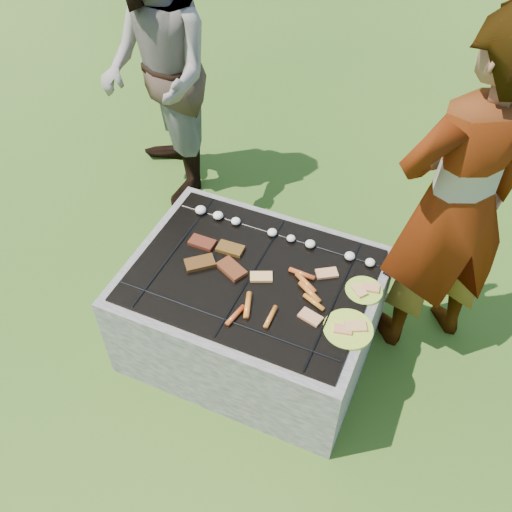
{
  "coord_description": "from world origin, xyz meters",
  "views": [
    {
      "loc": [
        0.81,
        -1.78,
        2.82
      ],
      "look_at": [
        0.0,
        0.05,
        0.7
      ],
      "focal_mm": 40.0,
      "sensor_mm": 36.0,
      "label": 1
    }
  ],
  "objects_px": {
    "fire_pit": "(252,313)",
    "plate_far": "(364,290)",
    "bystander": "(156,75)",
    "cook": "(456,206)",
    "plate_near": "(348,329)"
  },
  "relations": [
    {
      "from": "fire_pit",
      "to": "plate_far",
      "type": "bearing_deg",
      "value": 13.18
    },
    {
      "from": "plate_far",
      "to": "fire_pit",
      "type": "bearing_deg",
      "value": -166.82
    },
    {
      "from": "plate_near",
      "to": "bystander",
      "type": "height_order",
      "value": "bystander"
    },
    {
      "from": "plate_near",
      "to": "cook",
      "type": "bearing_deg",
      "value": 64.47
    },
    {
      "from": "fire_pit",
      "to": "bystander",
      "type": "relative_size",
      "value": 0.7
    },
    {
      "from": "plate_near",
      "to": "cook",
      "type": "distance_m",
      "value": 0.79
    },
    {
      "from": "plate_far",
      "to": "cook",
      "type": "relative_size",
      "value": 0.11
    },
    {
      "from": "plate_far",
      "to": "bystander",
      "type": "relative_size",
      "value": 0.11
    },
    {
      "from": "plate_near",
      "to": "cook",
      "type": "height_order",
      "value": "cook"
    },
    {
      "from": "fire_pit",
      "to": "cook",
      "type": "relative_size",
      "value": 0.66
    },
    {
      "from": "fire_pit",
      "to": "plate_far",
      "type": "height_order",
      "value": "plate_far"
    },
    {
      "from": "plate_near",
      "to": "bystander",
      "type": "bearing_deg",
      "value": 145.05
    },
    {
      "from": "plate_far",
      "to": "bystander",
      "type": "xyz_separation_m",
      "value": [
        -1.73,
        0.95,
        0.32
      ]
    },
    {
      "from": "plate_far",
      "to": "cook",
      "type": "distance_m",
      "value": 0.6
    },
    {
      "from": "fire_pit",
      "to": "cook",
      "type": "distance_m",
      "value": 1.22
    }
  ]
}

